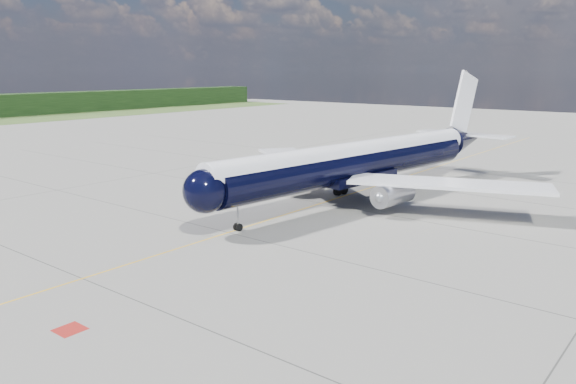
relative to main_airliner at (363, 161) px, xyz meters
name	(u,v)px	position (x,y,z in m)	size (l,w,h in m)	color
ground	(345,196)	(-2.58, 0.53, -4.58)	(320.00, 320.00, 0.00)	gray
taxiway_centerline	(321,203)	(-2.58, -4.47, -4.57)	(0.16, 160.00, 0.01)	#F0AF0C
red_marking	(70,330)	(4.22, -39.47, -4.57)	(1.60, 1.60, 0.01)	maroon
main_airliner	(363,161)	(0.00, 0.00, 0.00)	(41.66, 51.03, 14.75)	black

